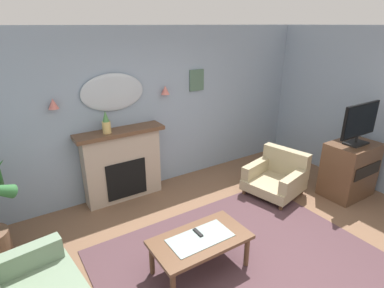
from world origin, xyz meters
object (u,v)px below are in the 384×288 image
at_px(wall_sconce_right, 165,90).
at_px(fireplace, 123,165).
at_px(framed_picture, 197,80).
at_px(armchair_beside_couch, 277,176).
at_px(coffee_table, 200,242).
at_px(mantel_vase_centre, 106,123).
at_px(wall_mirror, 113,92).
at_px(wall_sconce_left, 53,104).
at_px(tv_cabinet, 349,169).
at_px(tv_remote, 198,233).
at_px(tv_flatscreen, 360,123).

bearing_deg(wall_sconce_right, fireplace, -173.84).
distance_m(wall_sconce_right, framed_picture, 0.66).
bearing_deg(armchair_beside_couch, coffee_table, -159.57).
height_order(mantel_vase_centre, armchair_beside_couch, mantel_vase_centre).
distance_m(mantel_vase_centre, wall_mirror, 0.48).
distance_m(wall_sconce_left, armchair_beside_couch, 3.59).
distance_m(fireplace, tv_cabinet, 3.66).
distance_m(tv_remote, tv_cabinet, 2.98).
xyz_separation_m(wall_sconce_left, coffee_table, (0.97, -2.10, -1.28)).
bearing_deg(wall_sconce_right, framed_picture, 5.27).
relative_size(wall_sconce_right, armchair_beside_couch, 0.14).
bearing_deg(tv_flatscreen, coffee_table, -178.36).
bearing_deg(wall_sconce_left, tv_cabinet, -26.57).
relative_size(coffee_table, tv_flatscreen, 1.31).
relative_size(wall_mirror, wall_sconce_right, 6.86).
relative_size(fireplace, coffee_table, 1.24).
relative_size(mantel_vase_centre, wall_sconce_left, 2.39).
bearing_deg(tv_cabinet, wall_sconce_left, 153.43).
bearing_deg(wall_sconce_right, tv_flatscreen, -41.43).
bearing_deg(mantel_vase_centre, fireplace, 8.06).
xyz_separation_m(fireplace, coffee_table, (0.12, -2.00, -0.19)).
xyz_separation_m(mantel_vase_centre, wall_sconce_left, (-0.65, 0.12, 0.35)).
bearing_deg(coffee_table, tv_remote, 74.56).
bearing_deg(fireplace, wall_sconce_right, 6.16).
bearing_deg(tv_remote, tv_cabinet, 0.55).
relative_size(fireplace, tv_flatscreen, 1.62).
distance_m(fireplace, armchair_beside_couch, 2.53).
height_order(wall_mirror, tv_flatscreen, wall_mirror).
height_order(wall_sconce_right, tv_remote, wall_sconce_right).
xyz_separation_m(wall_mirror, wall_sconce_right, (0.85, -0.05, -0.05)).
relative_size(mantel_vase_centre, coffee_table, 0.30).
relative_size(wall_sconce_right, framed_picture, 0.39).
xyz_separation_m(wall_mirror, framed_picture, (1.50, 0.01, 0.04)).
height_order(tv_remote, tv_cabinet, tv_cabinet).
xyz_separation_m(fireplace, mantel_vase_centre, (-0.20, -0.03, 0.74)).
bearing_deg(wall_mirror, tv_remote, -86.02).
bearing_deg(armchair_beside_couch, wall_mirror, 148.00).
distance_m(framed_picture, tv_flatscreen, 2.68).
xyz_separation_m(wall_sconce_right, tv_flatscreen, (2.28, -2.01, -0.41)).
bearing_deg(tv_flatscreen, tv_remote, -179.85).
relative_size(tv_remote, armchair_beside_couch, 0.16).
bearing_deg(framed_picture, tv_remote, -123.12).
height_order(framed_picture, coffee_table, framed_picture).
relative_size(wall_sconce_left, armchair_beside_couch, 0.14).
relative_size(tv_remote, tv_flatscreen, 0.19).
height_order(framed_picture, tv_cabinet, framed_picture).
distance_m(mantel_vase_centre, tv_cabinet, 3.91).
bearing_deg(wall_sconce_right, tv_cabinet, -41.14).
xyz_separation_m(framed_picture, tv_cabinet, (1.63, -2.05, -1.30)).
bearing_deg(tv_remote, framed_picture, 56.88).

